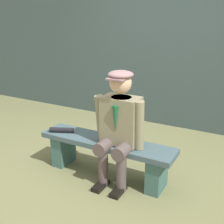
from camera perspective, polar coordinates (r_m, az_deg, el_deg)
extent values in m
plane|color=#6B6D46|center=(3.56, -1.07, -12.05)|extent=(30.00, 30.00, 0.00)
cube|color=#40565D|center=(3.36, -1.11, -5.94)|extent=(1.60, 0.36, 0.06)
cube|color=#395F5B|center=(3.24, 8.66, -11.67)|extent=(0.15, 0.31, 0.39)
cube|color=#395F5B|center=(3.77, -9.33, -7.05)|extent=(0.15, 0.31, 0.39)
cube|color=gray|center=(3.16, 1.76, -1.61)|extent=(0.40, 0.25, 0.52)
cylinder|color=#1E2338|center=(3.09, 1.80, 2.39)|extent=(0.22, 0.22, 0.06)
cone|color=#195938|center=(3.03, 0.67, -1.36)|extent=(0.07, 0.07, 0.29)
sphere|color=#DBAD8C|center=(3.02, 1.67, 5.66)|extent=(0.23, 0.23, 0.23)
ellipsoid|color=gray|center=(3.00, 1.68, 7.27)|extent=(0.27, 0.27, 0.08)
cube|color=gray|center=(2.92, 0.75, 6.35)|extent=(0.18, 0.10, 0.02)
cylinder|color=#544746|center=(3.14, 2.68, -6.98)|extent=(0.15, 0.39, 0.15)
cylinder|color=#544746|center=(3.17, 1.79, -11.45)|extent=(0.11, 0.11, 0.46)
cube|color=black|center=(3.23, 1.25, -15.07)|extent=(0.10, 0.24, 0.05)
cylinder|color=gray|center=(3.04, 5.30, -2.66)|extent=(0.10, 0.12, 0.53)
cylinder|color=#544746|center=(3.23, -0.86, -6.17)|extent=(0.15, 0.39, 0.15)
cylinder|color=#544746|center=(3.26, -1.73, -10.51)|extent=(0.11, 0.11, 0.46)
cube|color=black|center=(3.32, -2.23, -14.05)|extent=(0.10, 0.24, 0.05)
cylinder|color=gray|center=(3.23, -2.20, -1.23)|extent=(0.10, 0.17, 0.54)
cylinder|color=black|center=(3.60, -9.74, -3.44)|extent=(0.29, 0.17, 0.06)
cube|color=#3D4F51|center=(4.92, 10.69, 12.31)|extent=(12.00, 0.24, 2.58)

